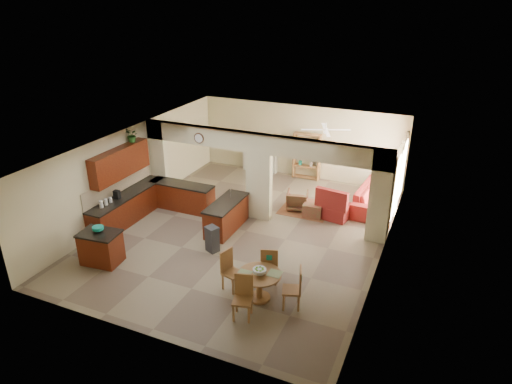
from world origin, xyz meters
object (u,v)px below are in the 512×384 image
at_px(kitchen_island, 101,247).
at_px(sofa, 376,197).
at_px(dining_table, 259,282).
at_px(armchair, 297,200).

relative_size(kitchen_island, sofa, 0.42).
height_order(dining_table, sofa, sofa).
distance_m(sofa, armchair, 2.65).
distance_m(dining_table, sofa, 6.34).
height_order(sofa, armchair, sofa).
bearing_deg(kitchen_island, dining_table, -3.37).
bearing_deg(dining_table, sofa, 75.18).
xyz_separation_m(kitchen_island, armchair, (3.72, 5.20, -0.13)).
xyz_separation_m(dining_table, sofa, (1.62, 6.13, -0.09)).
height_order(dining_table, armchair, dining_table).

